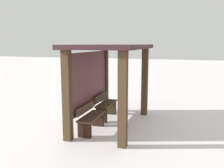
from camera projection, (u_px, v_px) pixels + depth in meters
The scene contains 4 objects.
ground_plane at pixel (112, 125), 6.96m from camera, with size 60.00×60.00×0.00m, color white.
bus_shelter at pixel (106, 65), 6.74m from camera, with size 3.10×1.75×2.24m.
bench_left_inside at pixel (91, 119), 6.46m from camera, with size 1.11×0.38×0.70m.
bench_center_inside at pixel (106, 107), 7.60m from camera, with size 1.11×0.37×0.75m.
Camera 1 is at (-6.38, -2.01, 2.27)m, focal length 39.78 mm.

